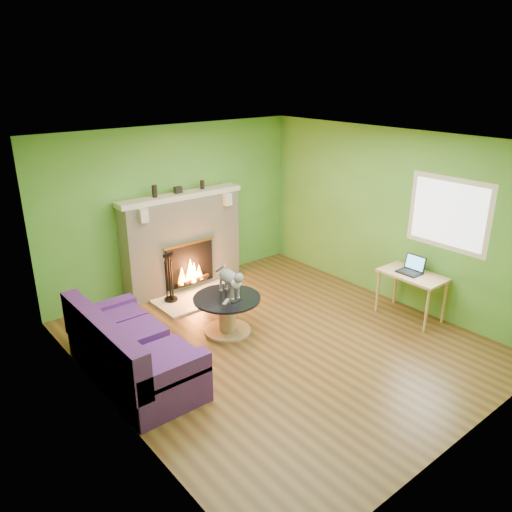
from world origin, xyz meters
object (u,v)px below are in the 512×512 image
(coffee_table, at_px, (227,312))
(desk, at_px, (412,279))
(sofa, at_px, (129,352))
(cat, at_px, (229,280))

(coffee_table, xyz_separation_m, desk, (2.30, -1.31, 0.29))
(sofa, bearing_deg, desk, -16.66)
(desk, height_order, cat, cat)
(desk, bearing_deg, cat, 148.57)
(sofa, distance_m, desk, 3.98)
(coffee_table, height_order, cat, cat)
(cat, bearing_deg, desk, -23.87)
(sofa, distance_m, cat, 1.65)
(sofa, xyz_separation_m, cat, (1.59, 0.22, 0.39))
(coffee_table, bearing_deg, desk, -29.60)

